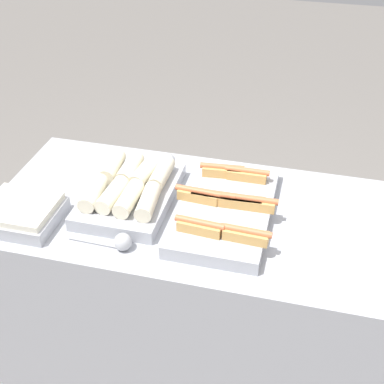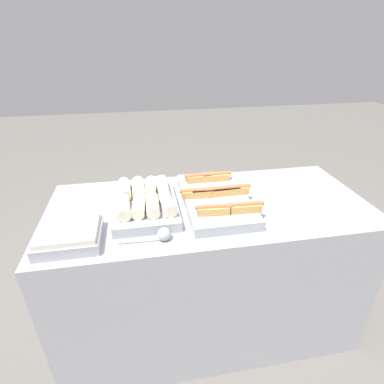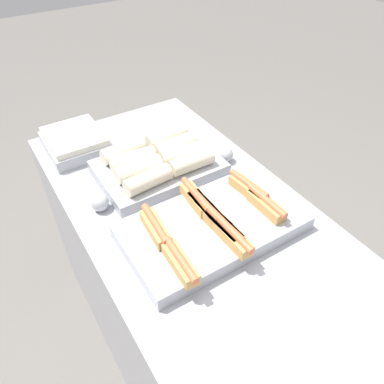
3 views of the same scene
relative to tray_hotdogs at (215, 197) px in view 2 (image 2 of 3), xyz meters
name	(u,v)px [view 2 (image 2 of 3)]	position (x,y,z in m)	size (l,w,h in m)	color
ground_plane	(206,320)	(-0.03, 0.00, -0.92)	(12.00, 12.00, 0.00)	slate
counter	(207,269)	(-0.03, 0.00, -0.48)	(1.64, 0.73, 0.88)	#A8AAB2
tray_hotdogs	(215,197)	(0.00, 0.00, 0.00)	(0.36, 0.56, 0.10)	#A8AAB2
tray_wraps	(145,202)	(-0.36, 0.00, 0.01)	(0.30, 0.44, 0.11)	#A8AAB2
tray_side_front	(69,235)	(-0.68, -0.21, 0.00)	(0.26, 0.23, 0.07)	#A8AAB2
serving_spoon_near	(162,235)	(-0.30, -0.26, -0.01)	(0.22, 0.06, 0.06)	#B2B5BA
serving_spoon_far	(154,182)	(-0.30, 0.26, -0.01)	(0.23, 0.06, 0.06)	#B2B5BA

